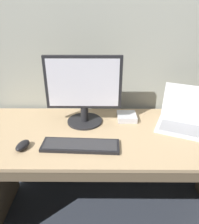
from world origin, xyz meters
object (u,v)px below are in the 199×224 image
object	(u,v)px
laptop_silver	(183,118)
external_drive_box	(127,117)
external_monitor	(84,90)
computer_mouse	(23,145)
wired_keyboard	(80,145)

from	to	relation	value
laptop_silver	external_drive_box	size ratio (longest dim) A/B	2.92
external_monitor	computer_mouse	bearing A→B (deg)	-137.18
external_monitor	wired_keyboard	world-z (taller)	external_monitor
external_monitor	external_drive_box	xyz separation A→B (m)	(0.29, 0.05, -0.21)
wired_keyboard	external_monitor	bearing A→B (deg)	89.05
laptop_silver	computer_mouse	bearing A→B (deg)	-164.43
computer_mouse	external_drive_box	size ratio (longest dim) A/B	0.75
external_monitor	laptop_silver	bearing A→B (deg)	-2.48
laptop_silver	wired_keyboard	xyz separation A→B (m)	(-0.65, -0.25, -0.04)
external_monitor	computer_mouse	distance (m)	0.48
external_monitor	wired_keyboard	xyz separation A→B (m)	(-0.00, -0.28, -0.22)
laptop_silver	wired_keyboard	distance (m)	0.70
laptop_silver	wired_keyboard	size ratio (longest dim) A/B	0.90
laptop_silver	external_monitor	world-z (taller)	external_monitor
wired_keyboard	external_drive_box	xyz separation A→B (m)	(0.29, 0.33, 0.01)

